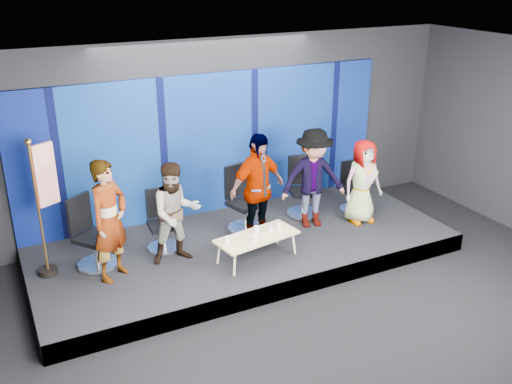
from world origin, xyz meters
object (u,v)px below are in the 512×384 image
mug_b (255,238)px  mug_c (257,229)px  chair_e (353,195)px  mug_d (270,229)px  panelist_a (110,220)px  coffee_table (257,238)px  flag_stand (45,203)px  mug_a (227,240)px  chair_c (243,209)px  mug_e (279,226)px  chair_d (302,196)px  panelist_c (257,189)px  panelist_d (313,178)px  chair_a (93,244)px  panelist_e (362,181)px  chair_b (163,230)px  panelist_b (176,213)px

mug_b → mug_c: 0.30m
chair_e → mug_d: (-2.23, -0.87, 0.14)m
panelist_a → coffee_table: panelist_a is taller
flag_stand → mug_a: bearing=-51.1°
chair_c → mug_e: chair_c is taller
panelist_a → coffee_table: (2.16, -0.46, -0.55)m
mug_d → chair_d: bearing=41.7°
panelist_a → mug_c: size_ratio=17.92×
panelist_c → mug_c: panelist_c is taller
mug_d → mug_e: mug_d is taller
panelist_c → coffee_table: 0.86m
panelist_d → flag_stand: bearing=-172.6°
chair_a → panelist_d: bearing=-41.3°
chair_a → panelist_e: panelist_e is taller
chair_e → chair_b: bearing=179.4°
chair_b → mug_e: 1.90m
mug_d → coffee_table: bearing=-171.0°
panelist_b → chair_e: size_ratio=1.71×
mug_b → mug_d: (0.37, 0.19, -0.00)m
panelist_c → mug_a: (-0.82, -0.60, -0.48)m
panelist_c → coffee_table: panelist_c is taller
chair_b → mug_c: chair_b is taller
chair_a → chair_b: size_ratio=1.14×
panelist_d → flag_stand: 4.41m
chair_c → chair_a: bearing=168.7°
panelist_e → mug_b: bearing=-165.3°
chair_d → flag_stand: size_ratio=0.52×
panelist_b → panelist_e: 3.46m
panelist_e → flag_stand: size_ratio=0.72×
chair_b → mug_c: bearing=-32.0°
panelist_d → mug_d: size_ratio=18.54×
panelist_a → panelist_e: bearing=-37.9°
panelist_e → mug_d: bearing=-167.9°
chair_a → coffee_table: bearing=-59.0°
chair_a → mug_b: (2.25, -1.07, 0.08)m
panelist_b → mug_e: panelist_b is taller
chair_e → mug_a: bearing=-161.5°
panelist_e → mug_a: bearing=-169.4°
panelist_a → mug_c: bearing=-46.6°
coffee_table → chair_a: bearing=158.6°
chair_b → panelist_e: bearing=-5.7°
chair_a → mug_b: 2.50m
panelist_b → panelist_e: panelist_b is taller
chair_a → chair_e: (4.86, -0.02, -0.06)m
mug_d → panelist_c: bearing=86.5°
panelist_c → mug_c: 0.71m
panelist_d → mug_e: 1.24m
mug_c → panelist_d: bearing=22.3°
panelist_a → mug_e: bearing=-45.7°
panelist_d → mug_b: size_ratio=18.31×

